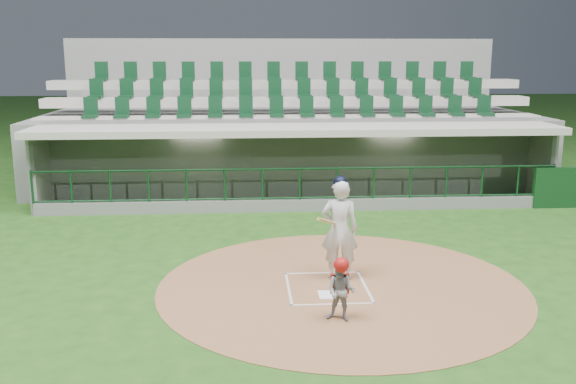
{
  "coord_description": "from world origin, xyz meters",
  "views": [
    {
      "loc": [
        -1.56,
        -11.99,
        4.45
      ],
      "look_at": [
        -0.57,
        2.6,
        1.3
      ],
      "focal_mm": 40.0,
      "sensor_mm": 36.0,
      "label": 1
    }
  ],
  "objects": [
    {
      "name": "ground",
      "position": [
        0.0,
        0.0,
        0.0
      ],
      "size": [
        120.0,
        120.0,
        0.0
      ],
      "primitive_type": "plane",
      "color": "#1E4714",
      "rests_on": "ground"
    },
    {
      "name": "dirt_circle",
      "position": [
        0.3,
        -0.2,
        0.01
      ],
      "size": [
        7.2,
        7.2,
        0.01
      ],
      "primitive_type": "cylinder",
      "color": "brown",
      "rests_on": "ground"
    },
    {
      "name": "home_plate",
      "position": [
        0.0,
        -0.7,
        0.02
      ],
      "size": [
        0.43,
        0.43,
        0.02
      ],
      "primitive_type": "cube",
      "color": "white",
      "rests_on": "dirt_circle"
    },
    {
      "name": "batter_box_chalk",
      "position": [
        0.0,
        -0.3,
        0.02
      ],
      "size": [
        1.55,
        1.8,
        0.01
      ],
      "color": "silver",
      "rests_on": "ground"
    },
    {
      "name": "dugout_structure",
      "position": [
        0.12,
        7.81,
        0.97
      ],
      "size": [
        16.4,
        3.7,
        3.0
      ],
      "color": "slate",
      "rests_on": "ground"
    },
    {
      "name": "seating_deck",
      "position": [
        0.0,
        10.91,
        1.42
      ],
      "size": [
        17.0,
        6.72,
        5.15
      ],
      "color": "slate",
      "rests_on": "ground"
    },
    {
      "name": "batter",
      "position": [
        0.31,
        0.26,
        1.05
      ],
      "size": [
        0.95,
        0.95,
        2.11
      ],
      "color": "silver",
      "rests_on": "dirt_circle"
    },
    {
      "name": "catcher",
      "position": [
        0.03,
        -1.85,
        0.57
      ],
      "size": [
        0.62,
        0.56,
        1.12
      ],
      "color": "gray",
      "rests_on": "dirt_circle"
    }
  ]
}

